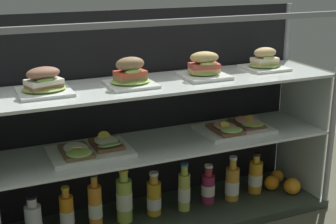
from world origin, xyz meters
The scene contains 24 objects.
ground_plane centered at (0.00, 0.00, -0.01)m, with size 6.00×6.00×0.02m, color #4C4C3B.
case_base_deck centered at (0.00, 0.00, 0.02)m, with size 1.56×0.42×0.04m, color #2F3A2E.
case_frame centered at (0.00, 0.14, 0.52)m, with size 1.56×0.42×0.97m.
riser_lower_tier centered at (0.00, 0.00, 0.21)m, with size 1.50×0.36×0.35m.
shelf_lower_glass centered at (0.00, 0.00, 0.39)m, with size 1.52×0.37×0.01m, color silver.
riser_upper_tier centered at (0.00, 0.00, 0.53)m, with size 1.50×0.36×0.26m.
shelf_upper_glass centered at (0.00, 0.00, 0.67)m, with size 1.52×0.37×0.01m, color silver.
plated_roll_sandwich_center centered at (-0.52, 0.01, 0.72)m, with size 0.20×0.20×0.11m.
plated_roll_sandwich_near_left_corner centered at (-0.17, -0.01, 0.72)m, with size 0.20×0.20×0.12m.
plated_roll_sandwich_far_left centered at (0.17, 0.00, 0.72)m, with size 0.20×0.20×0.12m.
plated_roll_sandwich_mid_left centered at (0.52, 0.04, 0.72)m, with size 0.19×0.19×0.11m.
open_sandwich_tray_center centered at (-0.35, 0.00, 0.42)m, with size 0.34×0.23×0.07m.
open_sandwich_tray_left_of_center centered at (0.35, -0.01, 0.42)m, with size 0.34×0.23×0.06m.
juice_bottle_front_left_end centered at (-0.47, 0.02, 0.13)m, with size 0.06×0.06×0.22m.
juice_bottle_front_fourth centered at (-0.34, 0.01, 0.15)m, with size 0.06×0.06×0.26m.
juice_bottle_back_left centered at (-0.21, 0.02, 0.15)m, with size 0.07×0.07×0.25m.
juice_bottle_near_post centered at (-0.06, 0.02, 0.12)m, with size 0.07×0.07×0.21m.
juice_bottle_front_second centered at (0.08, 0.00, 0.14)m, with size 0.06×0.06×0.24m.
juice_bottle_back_center centered at (0.22, 0.02, 0.12)m, with size 0.07×0.07×0.20m.
juice_bottle_front_right_end centered at (0.35, 0.00, 0.13)m, with size 0.07×0.07×0.23m.
juice_bottle_tucked_behind centered at (0.50, 0.02, 0.13)m, with size 0.07×0.07×0.21m.
orange_fruit_beside_bottles centered at (0.59, 0.01, 0.08)m, with size 0.08×0.08×0.08m, color orange.
orange_fruit_near_left_post centered at (0.67, 0.07, 0.08)m, with size 0.07×0.07×0.07m, color orange.
orange_fruit_rolled_forward centered at (0.66, -0.07, 0.08)m, with size 0.08×0.08×0.08m, color orange.
Camera 1 is at (-0.81, -1.84, 1.16)m, focal length 51.33 mm.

